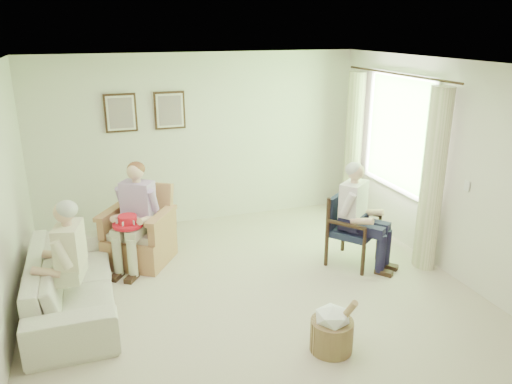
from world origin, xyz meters
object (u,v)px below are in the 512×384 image
(red_hat, at_px, (128,222))
(sofa, at_px, (72,281))
(wicker_armchair, at_px, (139,238))
(hatbox, at_px, (332,328))
(wood_armchair, at_px, (351,225))
(person_sofa, at_px, (66,256))
(person_dark, at_px, (358,209))
(person_wicker, at_px, (137,209))

(red_hat, bearing_deg, sofa, -137.36)
(wicker_armchair, xyz_separation_m, hatbox, (1.52, -2.54, -0.08))
(wood_armchair, relative_size, red_hat, 2.43)
(sofa, xyz_separation_m, person_sofa, (-0.00, -0.27, 0.42))
(wood_armchair, bearing_deg, hatbox, -161.85)
(wood_armchair, xyz_separation_m, person_dark, (0.00, -0.15, 0.28))
(wood_armchair, xyz_separation_m, person_wicker, (-2.63, 0.73, 0.28))
(wicker_armchair, xyz_separation_m, person_dark, (2.63, -1.02, 0.45))
(wood_armchair, distance_m, person_dark, 0.32)
(wood_armchair, height_order, person_wicker, person_wicker)
(sofa, height_order, person_dark, person_dark)
(wood_armchair, bearing_deg, wicker_armchair, 123.44)
(wicker_armchair, relative_size, person_wicker, 0.75)
(person_dark, distance_m, red_hat, 2.87)
(wicker_armchair, distance_m, hatbox, 2.96)
(wood_armchair, xyz_separation_m, sofa, (-3.45, -0.06, -0.17))
(red_hat, xyz_separation_m, hatbox, (1.66, -2.24, -0.44))
(person_sofa, bearing_deg, red_hat, 155.06)
(person_sofa, relative_size, red_hat, 3.49)
(person_sofa, bearing_deg, sofa, -167.68)
(person_wicker, bearing_deg, red_hat, -97.56)
(sofa, bearing_deg, wood_armchair, -89.00)
(person_dark, bearing_deg, person_wicker, 123.10)
(person_wicker, bearing_deg, person_dark, 14.41)
(wicker_armchair, xyz_separation_m, sofa, (-0.82, -0.93, 0.00))
(person_dark, xyz_separation_m, red_hat, (-2.77, 0.72, -0.09))
(wicker_armchair, bearing_deg, red_hat, -82.41)
(person_sofa, distance_m, hatbox, 2.75)
(wood_armchair, bearing_deg, person_sofa, 147.10)
(red_hat, bearing_deg, person_dark, -14.51)
(person_wicker, bearing_deg, wood_armchair, 17.40)
(wicker_armchair, xyz_separation_m, wood_armchair, (2.63, -0.87, 0.17))
(person_wicker, bearing_deg, wicker_armchair, 122.97)
(wood_armchair, distance_m, sofa, 3.46)
(red_hat, distance_m, hatbox, 2.83)
(sofa, relative_size, person_dark, 1.65)
(sofa, xyz_separation_m, person_wicker, (0.82, 0.79, 0.45))
(person_wicker, distance_m, person_dark, 2.78)
(person_dark, relative_size, red_hat, 3.59)
(wicker_armchair, bearing_deg, hatbox, -26.14)
(wicker_armchair, height_order, wood_armchair, wicker_armchair)
(red_hat, bearing_deg, person_wicker, 49.47)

